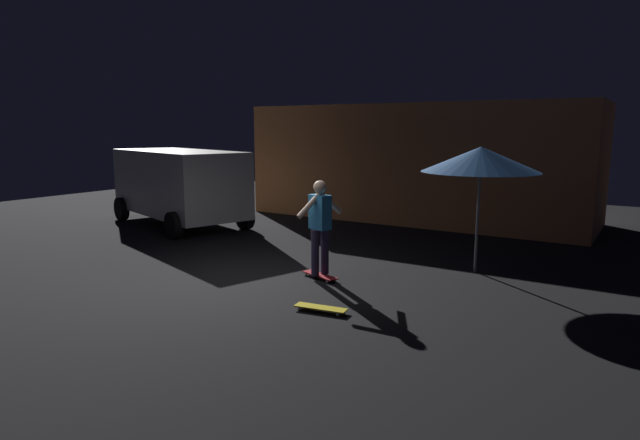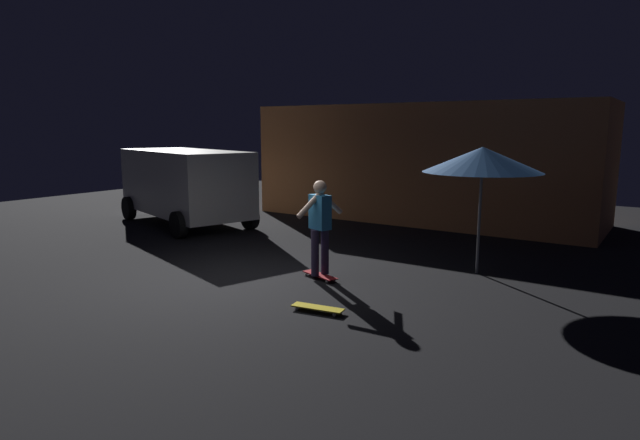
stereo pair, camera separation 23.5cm
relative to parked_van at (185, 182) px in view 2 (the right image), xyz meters
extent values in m
plane|color=black|center=(5.04, -3.37, -1.16)|extent=(28.00, 28.00, 0.00)
cube|color=#C67A47|center=(5.06, 4.61, 0.48)|extent=(9.67, 3.26, 3.29)
cube|color=silver|center=(0.01, 0.00, 0.02)|extent=(4.96, 3.21, 1.70)
cube|color=black|center=(-2.16, 0.69, 0.37)|extent=(0.59, 1.68, 0.64)
cylinder|color=black|center=(-1.96, -0.42, -0.83)|extent=(0.70, 0.41, 0.66)
cylinder|color=black|center=(-1.36, 1.47, -0.83)|extent=(0.70, 0.41, 0.66)
cylinder|color=black|center=(1.38, -1.48, -0.83)|extent=(0.70, 0.41, 0.66)
cylinder|color=black|center=(1.98, 0.41, -0.83)|extent=(0.70, 0.41, 0.66)
cylinder|color=slate|center=(8.34, -0.56, -0.06)|extent=(0.05, 0.05, 2.20)
cone|color=#1E4C8C|center=(8.34, -0.56, 0.91)|extent=(2.10, 2.10, 0.45)
cube|color=#AD1E23|center=(6.16, -2.47, -1.10)|extent=(0.80, 0.43, 0.02)
sphere|color=silver|center=(6.47, -2.48, -1.13)|extent=(0.05, 0.05, 0.05)
sphere|color=silver|center=(6.42, -2.64, -1.13)|extent=(0.05, 0.05, 0.05)
sphere|color=silver|center=(5.90, -2.29, -1.13)|extent=(0.05, 0.05, 0.05)
sphere|color=silver|center=(5.85, -2.45, -1.13)|extent=(0.05, 0.05, 0.05)
cube|color=gold|center=(7.11, -3.93, -1.10)|extent=(0.80, 0.32, 0.02)
sphere|color=silver|center=(6.82, -4.06, -1.13)|extent=(0.05, 0.05, 0.05)
sphere|color=silver|center=(6.80, -3.89, -1.13)|extent=(0.05, 0.05, 0.05)
sphere|color=silver|center=(7.42, -3.96, -1.13)|extent=(0.05, 0.05, 0.05)
sphere|color=silver|center=(7.39, -3.80, -1.13)|extent=(0.05, 0.05, 0.05)
cylinder|color=#382D4C|center=(6.19, -2.36, -0.68)|extent=(0.14, 0.14, 0.82)
cylinder|color=#382D4C|center=(6.13, -2.57, -0.68)|extent=(0.14, 0.14, 0.82)
cube|color=#338CCC|center=(6.16, -2.47, 0.03)|extent=(0.43, 0.33, 0.60)
sphere|color=beige|center=(6.16, -2.47, 0.46)|extent=(0.23, 0.23, 0.23)
cylinder|color=beige|center=(6.23, -2.26, 0.18)|extent=(0.25, 0.54, 0.46)
cylinder|color=beige|center=(6.09, -2.67, 0.18)|extent=(0.25, 0.54, 0.46)
camera|label=1|loc=(11.09, -10.17, 1.46)|focal=30.04mm
camera|label=2|loc=(11.29, -10.04, 1.46)|focal=30.04mm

